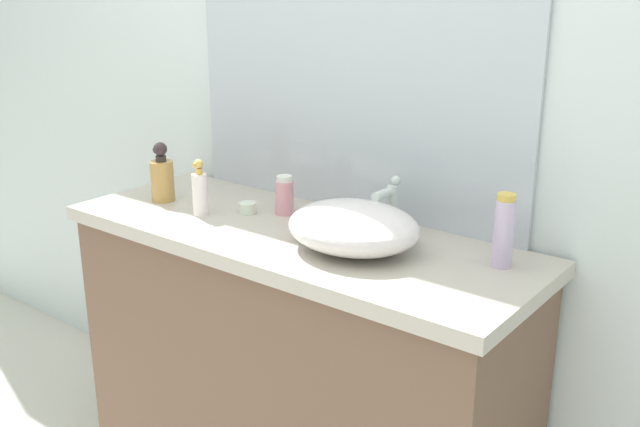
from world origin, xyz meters
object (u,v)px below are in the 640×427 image
at_px(soap_dispenser, 162,177).
at_px(lotion_bottle, 200,192).
at_px(perfume_bottle, 285,196).
at_px(sink_basin, 353,227).
at_px(spray_can, 504,231).
at_px(candle_jar, 248,208).

height_order(soap_dispenser, lotion_bottle, soap_dispenser).
bearing_deg(perfume_bottle, sink_basin, -19.27).
xyz_separation_m(perfume_bottle, spray_can, (0.71, 0.01, 0.04)).
bearing_deg(lotion_bottle, candle_jar, 45.21).
xyz_separation_m(lotion_bottle, candle_jar, (0.10, 0.10, -0.06)).
bearing_deg(candle_jar, soap_dispenser, -166.63).
bearing_deg(spray_can, sink_basin, -160.27).
bearing_deg(sink_basin, lotion_bottle, -175.16).
xyz_separation_m(soap_dispenser, lotion_bottle, (0.20, -0.03, -0.01)).
bearing_deg(candle_jar, sink_basin, -7.21).
bearing_deg(soap_dispenser, sink_basin, 1.32).
height_order(soap_dispenser, candle_jar, soap_dispenser).
bearing_deg(lotion_bottle, soap_dispenser, 172.10).
height_order(perfume_bottle, spray_can, spray_can).
relative_size(spray_can, candle_jar, 3.50).
xyz_separation_m(soap_dispenser, candle_jar, (0.30, 0.07, -0.06)).
height_order(lotion_bottle, perfume_bottle, lotion_bottle).
bearing_deg(perfume_bottle, candle_jar, -145.95).
bearing_deg(sink_basin, spray_can, 19.73).
relative_size(soap_dispenser, spray_can, 1.01).
relative_size(sink_basin, spray_can, 1.93).
relative_size(sink_basin, perfume_bottle, 3.06).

